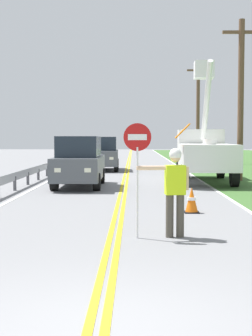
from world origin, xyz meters
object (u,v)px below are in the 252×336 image
Objects in this scene: flagger_worker at (175,186)px; traffic_cone_lead at (192,200)px; utility_pole_near at (241,97)px; oncoming_suv_second at (103,153)px; utility_pole_mid at (198,111)px; stop_sign_paddle at (137,154)px; utility_bucket_truck at (204,151)px; oncoming_suv_nearest at (79,161)px.

flagger_worker is 2.61× the size of traffic_cone_lead.
traffic_cone_lead is (-3.48, -9.81, -3.63)m from utility_pole_near.
utility_pole_mid is (7.05, 8.50, 3.12)m from oncoming_suv_second.
utility_pole_near is at bearing 69.20° from stop_sign_paddle.
oncoming_suv_second is at bearing 124.89° from utility_bucket_truck.
utility_bucket_truck is 9.08m from oncoming_suv_second.
utility_pole_near reaches higher than oncoming_suv_nearest.
utility_pole_near is (4.22, 13.02, 2.92)m from flagger_worker.
oncoming_suv_nearest is at bearing -111.65° from utility_pole_mid.
utility_pole_mid is (1.86, 15.94, 2.77)m from utility_bucket_truck.
utility_pole_near is 0.95× the size of utility_pole_mid.
oncoming_suv_nearest is (-2.32, 10.10, -0.65)m from stop_sign_paddle.
utility_bucket_truck is 0.91× the size of utility_pole_near.
oncoming_suv_second is (-5.19, 7.45, -0.36)m from utility_bucket_truck.
utility_pole_near is 10.82× the size of traffic_cone_lead.
utility_bucket_truck is (2.46, 12.71, 0.37)m from flagger_worker.
oncoming_suv_nearest is 0.99× the size of oncoming_suv_second.
oncoming_suv_second is at bearing -129.69° from utility_pole_mid.
traffic_cone_lead is (-3.57, -25.44, -3.85)m from utility_pole_mid.
stop_sign_paddle is at bearing -114.48° from traffic_cone_lead.
oncoming_suv_nearest is at bearing 107.15° from flagger_worker.
flagger_worker is at bearing -103.09° from traffic_cone_lead.
stop_sign_paddle is 0.31× the size of utility_pole_near.
stop_sign_paddle is at bearing -77.05° from oncoming_suv_nearest.
utility_bucket_truck reaches higher than traffic_cone_lead.
utility_pole_mid reaches higher than oncoming_suv_second.
flagger_worker is 0.24× the size of utility_pole_near.
flagger_worker is at bearing -100.94° from utility_bucket_truck.
oncoming_suv_nearest is 6.60× the size of traffic_cone_lead.
utility_pole_near reaches higher than oncoming_suv_second.
oncoming_suv_nearest is 7.83m from traffic_cone_lead.
flagger_worker is at bearing 7.77° from stop_sign_paddle.
utility_pole_mid is (4.32, 28.65, 3.14)m from flagger_worker.
flagger_worker is at bearing -72.85° from oncoming_suv_nearest.
stop_sign_paddle is 29.30m from utility_pole_mid.
flagger_worker is 3.37m from traffic_cone_lead.
traffic_cone_lead is (-1.71, -9.50, -1.08)m from utility_bucket_truck.
utility_pole_near is (6.96, -7.13, 2.91)m from oncoming_suv_second.
utility_pole_mid is (5.08, 28.75, 2.48)m from stop_sign_paddle.
traffic_cone_lead is at bearing 76.91° from flagger_worker.
oncoming_suv_second is at bearing 88.03° from oncoming_suv_nearest.
utility_pole_mid reaches higher than oncoming_suv_nearest.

